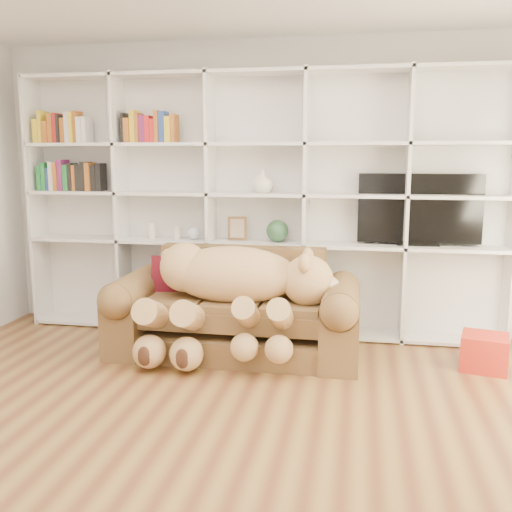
% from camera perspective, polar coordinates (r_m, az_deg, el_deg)
% --- Properties ---
extents(floor, '(5.00, 5.00, 0.00)m').
position_cam_1_polar(floor, '(3.40, -7.14, -19.05)').
color(floor, brown).
rests_on(floor, ground).
extents(wall_back, '(5.00, 0.02, 2.70)m').
position_cam_1_polar(wall_back, '(5.41, 0.54, 6.86)').
color(wall_back, silver).
rests_on(wall_back, floor).
extents(bookshelf, '(4.43, 0.35, 2.40)m').
position_cam_1_polar(bookshelf, '(5.33, -2.28, 6.32)').
color(bookshelf, white).
rests_on(bookshelf, floor).
extents(sofa, '(2.05, 0.88, 0.86)m').
position_cam_1_polar(sofa, '(4.82, -2.02, -5.90)').
color(sofa, brown).
rests_on(sofa, floor).
extents(teddy_bear, '(1.57, 0.85, 0.91)m').
position_cam_1_polar(teddy_bear, '(4.59, -2.44, -3.13)').
color(teddy_bear, tan).
rests_on(teddy_bear, sofa).
extents(throw_pillow, '(0.38, 0.25, 0.36)m').
position_cam_1_polar(throw_pillow, '(5.05, -8.40, -1.96)').
color(throw_pillow, maroon).
rests_on(throw_pillow, sofa).
extents(gift_box, '(0.41, 0.39, 0.28)m').
position_cam_1_polar(gift_box, '(4.84, 21.88, -8.91)').
color(gift_box, red).
rests_on(gift_box, floor).
extents(tv, '(1.06, 0.18, 0.63)m').
position_cam_1_polar(tv, '(5.23, 16.02, 4.44)').
color(tv, black).
rests_on(tv, bookshelf).
extents(picture_frame, '(0.17, 0.05, 0.22)m').
position_cam_1_polar(picture_frame, '(5.29, -1.87, 2.79)').
color(picture_frame, brown).
rests_on(picture_frame, bookshelf).
extents(green_vase, '(0.20, 0.20, 0.20)m').
position_cam_1_polar(green_vase, '(5.23, 2.15, 2.52)').
color(green_vase, '#2B5434').
rests_on(green_vase, bookshelf).
extents(figurine_tall, '(0.10, 0.10, 0.15)m').
position_cam_1_polar(figurine_tall, '(5.53, -10.40, 2.51)').
color(figurine_tall, beige).
rests_on(figurine_tall, bookshelf).
extents(figurine_short, '(0.08, 0.08, 0.12)m').
position_cam_1_polar(figurine_short, '(5.45, -7.90, 2.32)').
color(figurine_short, beige).
rests_on(figurine_short, bookshelf).
extents(snow_globe, '(0.11, 0.11, 0.11)m').
position_cam_1_polar(snow_globe, '(5.40, -6.25, 2.28)').
color(snow_globe, silver).
rests_on(snow_globe, bookshelf).
extents(shelf_vase, '(0.20, 0.20, 0.21)m').
position_cam_1_polar(shelf_vase, '(5.21, 0.65, 7.49)').
color(shelf_vase, silver).
rests_on(shelf_vase, bookshelf).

